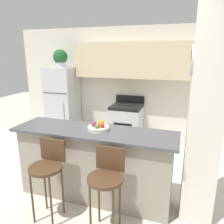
# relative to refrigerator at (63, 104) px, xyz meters

# --- Properties ---
(ground_plane) EXTENTS (14.00, 14.00, 0.00)m
(ground_plane) POSITION_rel_refrigerator_xyz_m (1.58, -1.90, -0.84)
(ground_plane) COLOR beige
(wall_back) EXTENTS (5.60, 0.38, 2.55)m
(wall_back) POSITION_rel_refrigerator_xyz_m (1.68, 0.29, 0.69)
(wall_back) COLOR silver
(wall_back) RESTS_ON ground_plane
(pillar_right) EXTENTS (0.38, 0.32, 2.55)m
(pillar_right) POSITION_rel_refrigerator_xyz_m (2.92, -1.90, 0.44)
(pillar_right) COLOR silver
(pillar_right) RESTS_ON ground_plane
(counter_bar) EXTENTS (2.20, 0.62, 1.00)m
(counter_bar) POSITION_rel_refrigerator_xyz_m (1.58, -1.90, -0.34)
(counter_bar) COLOR gray
(counter_bar) RESTS_ON ground_plane
(refrigerator) EXTENTS (0.63, 0.66, 1.68)m
(refrigerator) POSITION_rel_refrigerator_xyz_m (0.00, 0.00, 0.00)
(refrigerator) COLOR silver
(refrigerator) RESTS_ON ground_plane
(stove_range) EXTENTS (0.64, 0.64, 1.07)m
(stove_range) POSITION_rel_refrigerator_xyz_m (1.55, 0.01, -0.38)
(stove_range) COLOR silver
(stove_range) RESTS_ON ground_plane
(bar_stool_left) EXTENTS (0.39, 0.39, 0.98)m
(bar_stool_left) POSITION_rel_refrigerator_xyz_m (1.21, -2.43, -0.18)
(bar_stool_left) COLOR #4C331E
(bar_stool_left) RESTS_ON ground_plane
(bar_stool_right) EXTENTS (0.39, 0.39, 0.98)m
(bar_stool_right) POSITION_rel_refrigerator_xyz_m (1.95, -2.43, -0.18)
(bar_stool_right) COLOR #4C331E
(bar_stool_right) RESTS_ON ground_plane
(potted_plant_on_fridge) EXTENTS (0.32, 0.32, 0.39)m
(potted_plant_on_fridge) POSITION_rel_refrigerator_xyz_m (-0.00, 0.00, 1.04)
(potted_plant_on_fridge) COLOR silver
(potted_plant_on_fridge) RESTS_ON refrigerator
(fruit_bowl) EXTENTS (0.28, 0.28, 0.12)m
(fruit_bowl) POSITION_rel_refrigerator_xyz_m (1.64, -1.87, 0.19)
(fruit_bowl) COLOR silver
(fruit_bowl) RESTS_ON counter_bar
(trash_bin) EXTENTS (0.28, 0.28, 0.38)m
(trash_bin) POSITION_rel_refrigerator_xyz_m (0.54, -0.22, -0.65)
(trash_bin) COLOR black
(trash_bin) RESTS_ON ground_plane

